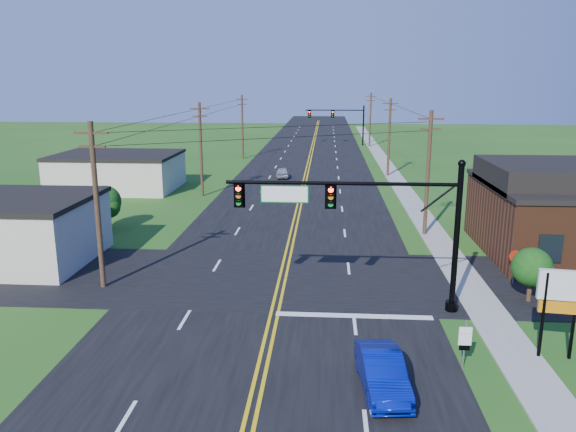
# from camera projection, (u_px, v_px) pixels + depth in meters

# --- Properties ---
(ground) EXTENTS (260.00, 260.00, 0.00)m
(ground) POSITION_uv_depth(u_px,v_px,m) (252.00, 392.00, 20.37)
(ground) COLOR #1C4E16
(ground) RESTS_ON ground
(road_main) EXTENTS (16.00, 220.00, 0.04)m
(road_main) POSITION_uv_depth(u_px,v_px,m) (305.00, 172.00, 68.84)
(road_main) COLOR black
(road_main) RESTS_ON ground
(road_cross) EXTENTS (70.00, 10.00, 0.04)m
(road_cross) POSITION_uv_depth(u_px,v_px,m) (279.00, 278.00, 32.00)
(road_cross) COLOR black
(road_cross) RESTS_ON ground
(sidewalk) EXTENTS (2.00, 160.00, 0.08)m
(sidewalk) POSITION_uv_depth(u_px,v_px,m) (402.00, 188.00, 58.43)
(sidewalk) COLOR gray
(sidewalk) RESTS_ON ground
(signal_mast_main) EXTENTS (11.30, 0.60, 7.48)m
(signal_mast_main) POSITION_uv_depth(u_px,v_px,m) (363.00, 216.00, 26.71)
(signal_mast_main) COLOR black
(signal_mast_main) RESTS_ON ground
(signal_mast_far) EXTENTS (10.98, 0.60, 7.48)m
(signal_mast_far) POSITION_uv_depth(u_px,v_px,m) (338.00, 119.00, 96.55)
(signal_mast_far) COLOR black
(signal_mast_far) RESTS_ON ground
(cream_bldg_near) EXTENTS (10.20, 8.20, 4.10)m
(cream_bldg_near) POSITION_uv_depth(u_px,v_px,m) (8.00, 230.00, 34.60)
(cream_bldg_near) COLOR beige
(cream_bldg_near) RESTS_ON ground
(cream_bldg_far) EXTENTS (12.20, 9.20, 3.70)m
(cream_bldg_far) POSITION_uv_depth(u_px,v_px,m) (118.00, 171.00, 58.04)
(cream_bldg_far) COLOR beige
(cream_bldg_far) RESTS_ON ground
(utility_pole_left_a) EXTENTS (1.80, 0.28, 9.00)m
(utility_pole_left_a) POSITION_uv_depth(u_px,v_px,m) (97.00, 203.00, 29.59)
(utility_pole_left_a) COLOR #322216
(utility_pole_left_a) RESTS_ON ground
(utility_pole_left_b) EXTENTS (1.80, 0.28, 9.00)m
(utility_pole_left_b) POSITION_uv_depth(u_px,v_px,m) (201.00, 148.00, 53.82)
(utility_pole_left_b) COLOR #322216
(utility_pole_left_b) RESTS_ON ground
(utility_pole_left_c) EXTENTS (1.80, 0.28, 9.00)m
(utility_pole_left_c) POSITION_uv_depth(u_px,v_px,m) (242.00, 125.00, 80.00)
(utility_pole_left_c) COLOR #322216
(utility_pole_left_c) RESTS_ON ground
(utility_pole_right_a) EXTENTS (1.80, 0.28, 9.00)m
(utility_pole_right_a) POSITION_uv_depth(u_px,v_px,m) (428.00, 171.00, 39.93)
(utility_pole_right_a) COLOR #322216
(utility_pole_right_a) RESTS_ON ground
(utility_pole_right_b) EXTENTS (1.80, 0.28, 9.00)m
(utility_pole_right_b) POSITION_uv_depth(u_px,v_px,m) (389.00, 136.00, 65.13)
(utility_pole_right_b) COLOR #322216
(utility_pole_right_b) RESTS_ON ground
(utility_pole_right_c) EXTENTS (1.80, 0.28, 9.00)m
(utility_pole_right_c) POSITION_uv_depth(u_px,v_px,m) (370.00, 119.00, 94.21)
(utility_pole_right_c) COLOR #322216
(utility_pole_right_c) RESTS_ON ground
(tree_right_back) EXTENTS (3.00, 3.00, 4.10)m
(tree_right_back) POSITION_uv_depth(u_px,v_px,m) (498.00, 191.00, 43.89)
(tree_right_back) COLOR #322216
(tree_right_back) RESTS_ON ground
(shrub_corner) EXTENTS (2.00, 2.00, 2.86)m
(shrub_corner) POSITION_uv_depth(u_px,v_px,m) (532.00, 267.00, 28.27)
(shrub_corner) COLOR #322216
(shrub_corner) RESTS_ON ground
(tree_left) EXTENTS (2.40, 2.40, 3.37)m
(tree_left) POSITION_uv_depth(u_px,v_px,m) (105.00, 201.00, 42.13)
(tree_left) COLOR #322216
(tree_left) RESTS_ON ground
(blue_car) EXTENTS (1.88, 4.35, 1.39)m
(blue_car) POSITION_uv_depth(u_px,v_px,m) (382.00, 373.00, 20.34)
(blue_car) COLOR #061593
(blue_car) RESTS_ON ground
(distant_car) EXTENTS (1.84, 3.72, 1.22)m
(distant_car) POSITION_uv_depth(u_px,v_px,m) (282.00, 173.00, 64.82)
(distant_car) COLOR #B5B5BA
(distant_car) RESTS_ON ground
(route_sign) EXTENTS (0.51, 0.08, 2.03)m
(route_sign) POSITION_uv_depth(u_px,v_px,m) (465.00, 341.00, 21.80)
(route_sign) COLOR slate
(route_sign) RESTS_ON ground
(stop_sign) EXTENTS (0.71, 0.09, 2.00)m
(stop_sign) POSITION_uv_depth(u_px,v_px,m) (515.00, 260.00, 30.77)
(stop_sign) COLOR slate
(stop_sign) RESTS_ON ground
(pylon_sign) EXTENTS (1.85, 0.48, 3.76)m
(pylon_sign) POSITION_uv_depth(u_px,v_px,m) (561.00, 295.00, 22.26)
(pylon_sign) COLOR black
(pylon_sign) RESTS_ON ground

